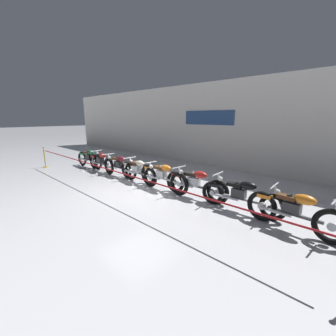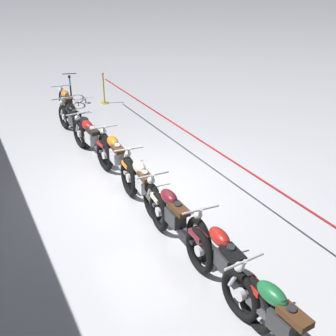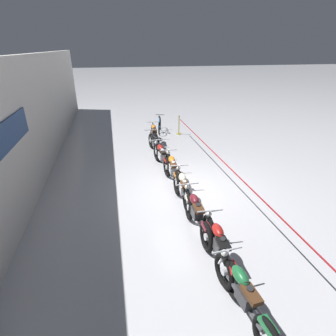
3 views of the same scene
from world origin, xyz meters
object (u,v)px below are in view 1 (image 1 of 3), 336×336
motorcycle_orange_4 (163,176)px  motorcycle_black_6 (241,196)px  stanchion_far_left (88,167)px  motorcycle_cream_3 (138,171)px  motorcycle_green_0 (89,158)px  motorcycle_orange_7 (294,211)px  motorcycle_red_5 (195,184)px  motorcycle_red_1 (101,162)px  motorcycle_maroon_2 (119,166)px

motorcycle_orange_4 → motorcycle_black_6: motorcycle_orange_4 is taller
motorcycle_orange_4 → motorcycle_black_6: size_ratio=1.02×
stanchion_far_left → motorcycle_cream_3: bearing=64.0°
stanchion_far_left → motorcycle_green_0: bearing=152.7°
motorcycle_green_0 → motorcycle_orange_7: bearing=-0.1°
motorcycle_red_5 → stanchion_far_left: stanchion_far_left is taller
motorcycle_red_5 → motorcycle_black_6: (1.53, -0.01, -0.01)m
motorcycle_black_6 → motorcycle_orange_7: size_ratio=1.07×
motorcycle_green_0 → motorcycle_red_1: bearing=-2.9°
motorcycle_red_1 → stanchion_far_left: (1.84, -1.53, 0.29)m
motorcycle_green_0 → motorcycle_black_6: motorcycle_green_0 is taller
motorcycle_maroon_2 → motorcycle_black_6: (5.52, 0.14, -0.02)m
motorcycle_orange_4 → motorcycle_red_5: bearing=6.1°
motorcycle_black_6 → motorcycle_cream_3: bearing=-177.9°
motorcycle_cream_3 → motorcycle_orange_7: motorcycle_orange_7 is taller
motorcycle_cream_3 → motorcycle_red_5: 2.70m
motorcycle_red_1 → motorcycle_black_6: (6.86, 0.24, -0.02)m
motorcycle_green_0 → motorcycle_cream_3: size_ratio=0.90×
motorcycle_maroon_2 → motorcycle_green_0: bearing=-179.1°
motorcycle_orange_7 → stanchion_far_left: stanchion_far_left is taller
motorcycle_orange_4 → stanchion_far_left: 2.73m
motorcycle_maroon_2 → motorcycle_black_6: motorcycle_maroon_2 is taller
motorcycle_maroon_2 → motorcycle_cream_3: (1.29, -0.01, -0.00)m
motorcycle_red_1 → motorcycle_red_5: bearing=2.7°
motorcycle_green_0 → motorcycle_red_5: 6.57m
motorcycle_maroon_2 → motorcycle_red_5: (3.99, 0.15, -0.00)m
motorcycle_cream_3 → motorcycle_red_5: motorcycle_red_5 is taller
motorcycle_red_5 → stanchion_far_left: 3.92m
motorcycle_red_1 → motorcycle_orange_7: 8.22m
motorcycle_red_1 → stanchion_far_left: size_ratio=0.19×
motorcycle_red_1 → motorcycle_orange_7: (8.22, 0.05, 0.00)m
motorcycle_cream_3 → stanchion_far_left: (-0.79, -1.62, 0.29)m
motorcycle_orange_7 → motorcycle_red_1: bearing=-179.6°
motorcycle_black_6 → stanchion_far_left: stanchion_far_left is taller
motorcycle_orange_7 → motorcycle_green_0: bearing=179.9°
motorcycle_red_5 → motorcycle_orange_7: (2.89, -0.19, 0.01)m
motorcycle_red_1 → motorcycle_maroon_2: size_ratio=0.96×
motorcycle_red_5 → motorcycle_black_6: size_ratio=0.98×
motorcycle_green_0 → motorcycle_red_5: bearing=1.6°
motorcycle_maroon_2 → motorcycle_orange_4: motorcycle_orange_4 is taller
motorcycle_green_0 → motorcycle_cream_3: motorcycle_green_0 is taller
motorcycle_red_5 → motorcycle_cream_3: bearing=-176.6°
motorcycle_red_1 → motorcycle_orange_4: size_ratio=0.95×
motorcycle_green_0 → motorcycle_red_1: 1.24m
motorcycle_maroon_2 → motorcycle_orange_7: (6.87, -0.05, 0.01)m
motorcycle_orange_4 → motorcycle_black_6: (2.85, 0.14, -0.03)m
motorcycle_red_1 → motorcycle_cream_3: motorcycle_red_1 is taller
motorcycle_cream_3 → motorcycle_orange_7: bearing=-0.4°
motorcycle_green_0 → motorcycle_maroon_2: (2.58, 0.04, -0.00)m
motorcycle_red_5 → motorcycle_black_6: bearing=-0.2°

